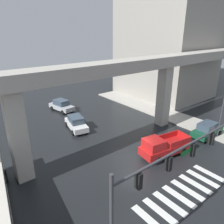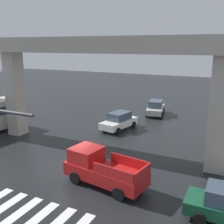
# 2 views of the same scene
# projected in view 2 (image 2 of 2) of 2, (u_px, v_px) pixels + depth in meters

# --- Properties ---
(ground_plane) EXTENTS (120.00, 120.00, 0.00)m
(ground_plane) POSITION_uv_depth(u_px,v_px,m) (74.00, 166.00, 18.89)
(ground_plane) COLOR black
(crosswalk_stripes) EXTENTS (8.25, 2.80, 0.01)m
(crosswalk_stripes) POSITION_uv_depth(u_px,v_px,m) (13.00, 209.00, 13.97)
(crosswalk_stripes) COLOR silver
(crosswalk_stripes) RESTS_ON ground
(elevated_overpass) EXTENTS (49.90, 2.35, 8.83)m
(elevated_overpass) POSITION_uv_depth(u_px,v_px,m) (99.00, 54.00, 20.33)
(elevated_overpass) COLOR #ADA89E
(elevated_overpass) RESTS_ON ground
(pickup_truck) EXTENTS (5.34, 2.68, 2.08)m
(pickup_truck) POSITION_uv_depth(u_px,v_px,m) (101.00, 169.00, 16.33)
(pickup_truck) COLOR red
(pickup_truck) RESTS_ON ground
(sedan_silver) EXTENTS (2.54, 4.55, 1.72)m
(sedan_silver) POSITION_uv_depth(u_px,v_px,m) (156.00, 108.00, 32.74)
(sedan_silver) COLOR #A8AAAF
(sedan_silver) RESTS_ON ground
(sedan_white) EXTENTS (2.58, 4.56, 1.72)m
(sedan_white) POSITION_uv_depth(u_px,v_px,m) (119.00, 121.00, 27.08)
(sedan_white) COLOR silver
(sedan_white) RESTS_ON ground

